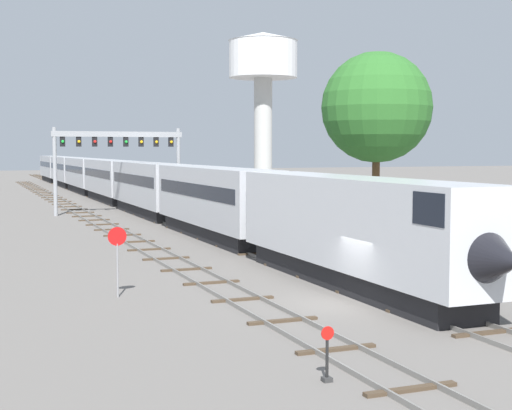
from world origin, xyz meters
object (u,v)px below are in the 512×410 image
water_tower (263,67)px  trackside_tree_left (377,108)px  signal_gantry (118,150)px  passenger_train (109,179)px  switch_stand (327,362)px  stop_sign (117,252)px

water_tower → trackside_tree_left: (-12.00, -51.66, -8.59)m
water_tower → signal_gantry: bearing=-131.7°
passenger_train → switch_stand: 70.08m
water_tower → trackside_tree_left: size_ratio=1.73×
signal_gantry → switch_stand: signal_gantry is taller
signal_gantry → stop_sign: size_ratio=4.20×
passenger_train → signal_gantry: (-2.25, -17.37, 3.35)m
water_tower → stop_sign: bearing=-116.4°
passenger_train → trackside_tree_left: (12.21, -39.32, 6.40)m
stop_sign → signal_gantry: bearing=78.9°
switch_stand → passenger_train: bearing=84.2°
switch_stand → water_tower: bearing=69.1°
water_tower → switch_stand: 89.45m
stop_sign → passenger_train: bearing=80.0°
signal_gantry → switch_stand: 52.82m
water_tower → stop_sign: size_ratio=7.82×
trackside_tree_left → water_tower: bearing=76.9°
passenger_train → water_tower: size_ratio=6.00×
water_tower → trackside_tree_left: water_tower is taller
passenger_train → trackside_tree_left: 41.67m
signal_gantry → water_tower: (26.46, 29.71, 11.65)m
passenger_train → stop_sign: (-10.00, -56.71, -0.74)m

